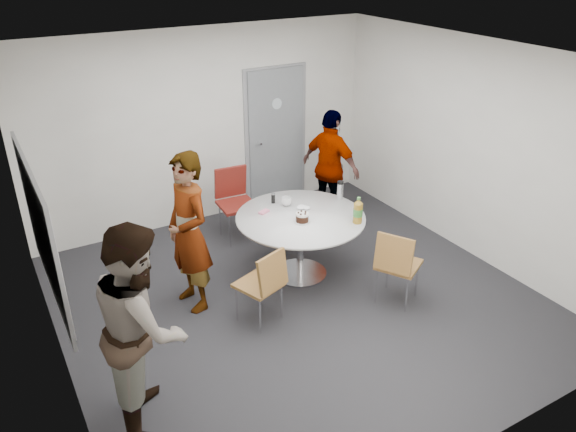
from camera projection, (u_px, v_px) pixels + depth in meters
floor at (298, 299)px, 6.41m from camera, size 5.00×5.00×0.00m
ceiling at (300, 58)px, 5.20m from camera, size 5.00×5.00×0.00m
wall_back at (205, 128)px, 7.74m from camera, size 5.00×0.00×5.00m
wall_left at (43, 252)px, 4.68m from camera, size 0.00×5.00×5.00m
wall_right at (472, 150)px, 6.93m from camera, size 0.00×5.00×5.00m
wall_front at (485, 319)px, 3.87m from camera, size 5.00×0.00×5.00m
door at (276, 138)px, 8.37m from camera, size 1.02×0.17×2.12m
whiteboard at (41, 231)px, 4.81m from camera, size 0.04×1.90×1.25m
table at (303, 224)px, 6.59m from camera, size 1.52×1.52×1.11m
chair_near_left at (265, 280)px, 5.79m from camera, size 0.54×0.56×0.88m
chair_near_right at (396, 261)px, 6.09m from camera, size 0.62×0.60×0.91m
chair_far at (234, 196)px, 7.53m from camera, size 0.50×0.53×0.98m
person_main at (189, 233)px, 5.94m from camera, size 0.52×0.71×1.79m
person_left at (142, 326)px, 4.50m from camera, size 0.89×1.03×1.83m
person_right at (331, 167)px, 7.84m from camera, size 0.67×1.04×1.64m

